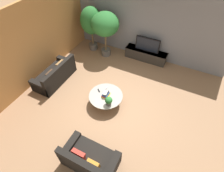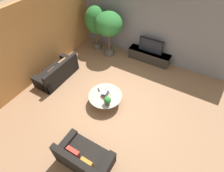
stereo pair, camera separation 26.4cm
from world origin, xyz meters
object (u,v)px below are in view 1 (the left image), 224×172
(television, at_px, (147,45))
(potted_palm_tall, at_px, (91,22))
(media_console, at_px, (146,55))
(coffee_table, at_px, (106,98))
(potted_palm_corner, at_px, (105,25))
(potted_plant_tabletop, at_px, (109,101))
(couch_near_entry, at_px, (90,160))
(couch_by_wall, at_px, (55,75))

(television, height_order, potted_palm_tall, potted_palm_tall)
(potted_palm_tall, bearing_deg, media_console, 7.18)
(coffee_table, bearing_deg, potted_palm_corner, 117.96)
(potted_palm_corner, height_order, potted_plant_tabletop, potted_palm_corner)
(media_console, distance_m, couch_near_entry, 5.27)
(coffee_table, xyz_separation_m, couch_by_wall, (-2.40, 0.15, -0.02))
(coffee_table, height_order, potted_palm_tall, potted_palm_tall)
(television, distance_m, couch_by_wall, 4.15)
(coffee_table, xyz_separation_m, potted_palm_tall, (-2.21, 2.82, 1.11))
(couch_by_wall, bearing_deg, couch_near_entry, 53.10)
(potted_palm_tall, bearing_deg, coffee_table, -51.86)
(media_console, relative_size, potted_plant_tabletop, 5.81)
(television, bearing_deg, media_console, 90.00)
(media_console, height_order, couch_by_wall, couch_by_wall)
(potted_plant_tabletop, bearing_deg, couch_near_entry, -79.09)
(television, xyz_separation_m, couch_near_entry, (0.20, -5.27, -0.52))
(media_console, xyz_separation_m, coffee_table, (-0.42, -3.15, 0.05))
(couch_near_entry, distance_m, potted_palm_tall, 5.80)
(coffee_table, distance_m, couch_near_entry, 2.21)
(television, relative_size, couch_by_wall, 0.59)
(couch_near_entry, xyz_separation_m, potted_plant_tabletop, (-0.35, 1.82, 0.32))
(coffee_table, relative_size, potted_palm_tall, 0.57)
(television, xyz_separation_m, potted_palm_corner, (-1.83, -0.50, 0.71))
(coffee_table, height_order, couch_by_wall, couch_by_wall)
(couch_by_wall, relative_size, couch_near_entry, 1.22)
(potted_palm_tall, height_order, potted_plant_tabletop, potted_palm_tall)
(potted_plant_tabletop, bearing_deg, coffee_table, 132.48)
(couch_by_wall, xyz_separation_m, potted_palm_corner, (1.00, 2.50, 1.23))
(couch_by_wall, xyz_separation_m, potted_plant_tabletop, (2.67, -0.45, 0.32))
(potted_palm_tall, bearing_deg, potted_plant_tabletop, -51.43)
(potted_palm_corner, bearing_deg, media_console, 15.34)
(couch_by_wall, relative_size, potted_palm_corner, 0.88)
(couch_near_entry, distance_m, potted_plant_tabletop, 1.88)
(television, distance_m, potted_palm_tall, 2.72)
(couch_near_entry, relative_size, potted_plant_tabletop, 4.53)
(media_console, xyz_separation_m, potted_plant_tabletop, (-0.15, -3.45, 0.35))
(potted_palm_corner, distance_m, potted_plant_tabletop, 3.51)
(coffee_table, distance_m, couch_by_wall, 2.41)
(television, xyz_separation_m, couch_by_wall, (-2.82, -3.00, -0.52))
(couch_by_wall, xyz_separation_m, potted_palm_tall, (0.19, 2.67, 1.13))
(media_console, height_order, potted_palm_corner, potted_palm_corner)
(media_console, xyz_separation_m, potted_palm_tall, (-2.63, -0.33, 1.16))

